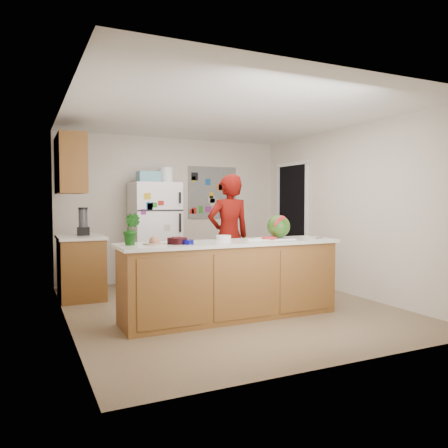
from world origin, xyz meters
name	(u,v)px	position (x,y,z in m)	size (l,w,h in m)	color
floor	(228,308)	(0.00, 0.00, -0.01)	(4.00, 4.50, 0.02)	brown
wall_back	(173,209)	(0.00, 2.26, 1.25)	(4.00, 0.02, 2.50)	beige
wall_left	(65,214)	(-2.01, 0.00, 1.25)	(0.02, 4.50, 2.50)	beige
wall_right	(349,211)	(2.01, 0.00, 1.25)	(0.02, 4.50, 2.50)	beige
ceiling	(228,115)	(0.00, 0.00, 2.51)	(4.00, 4.50, 0.02)	white
doorway	(293,222)	(1.99, 1.45, 1.02)	(0.03, 0.85, 2.04)	black
peninsula_base	(231,281)	(-0.20, -0.50, 0.44)	(2.60, 0.62, 0.88)	brown
peninsula_top	(231,243)	(-0.20, -0.50, 0.90)	(2.68, 0.70, 0.04)	silver
side_counter_base	(81,269)	(-1.69, 1.35, 0.43)	(0.60, 0.80, 0.86)	brown
side_counter_top	(80,237)	(-1.69, 1.35, 0.88)	(0.64, 0.84, 0.04)	silver
upper_cabinets	(70,165)	(-1.82, 1.30, 1.90)	(0.35, 1.00, 0.80)	brown
refrigerator	(155,234)	(-0.45, 1.88, 0.85)	(0.75, 0.70, 1.70)	silver
fridge_top_bin	(148,177)	(-0.55, 1.88, 1.79)	(0.35, 0.28, 0.18)	#5999B2
photo_collage	(212,193)	(0.75, 2.24, 1.55)	(0.95, 0.01, 0.95)	slate
person	(229,236)	(0.26, 0.52, 0.89)	(0.65, 0.43, 1.78)	#5F0A06
blender_appliance	(83,222)	(-1.64, 1.43, 1.09)	(0.13, 0.13, 0.38)	black
cutting_board	(275,239)	(0.43, -0.47, 0.93)	(0.44, 0.33, 0.01)	silver
watermelon	(279,226)	(0.49, -0.45, 1.08)	(0.29, 0.29, 0.29)	#1F6311
watermelon_slice	(270,238)	(0.32, -0.52, 0.94)	(0.19, 0.19, 0.02)	red
cherry_bowl	(177,241)	(-0.88, -0.53, 0.96)	(0.22, 0.22, 0.07)	black
white_bowl	(224,238)	(-0.22, -0.34, 0.95)	(0.18, 0.18, 0.06)	white
cobalt_bowl	(188,242)	(-0.79, -0.63, 0.95)	(0.13, 0.13, 0.05)	#06065F
plate	(155,244)	(-1.13, -0.49, 0.93)	(0.24, 0.24, 0.02)	#B5A48E
paper_towel	(253,240)	(0.09, -0.52, 0.93)	(0.16, 0.14, 0.02)	white
keys	(319,238)	(1.00, -0.61, 0.93)	(0.09, 0.04, 0.01)	gray
potted_plant	(131,229)	(-1.37, -0.45, 1.09)	(0.19, 0.15, 0.35)	#193C0F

